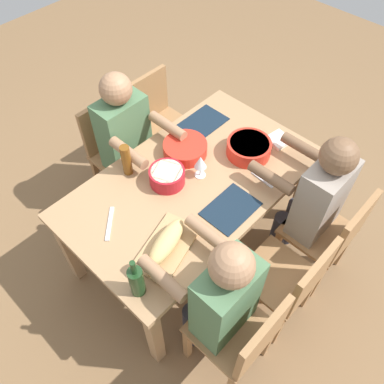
% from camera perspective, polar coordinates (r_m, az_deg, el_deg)
% --- Properties ---
extents(ground_plane, '(8.00, 8.00, 0.00)m').
position_cam_1_polar(ground_plane, '(3.04, 0.00, -7.38)').
color(ground_plane, brown).
extents(dining_table, '(1.61, 0.95, 0.74)m').
position_cam_1_polar(dining_table, '(2.51, 0.00, 0.33)').
color(dining_table, '#A87F56').
rests_on(dining_table, ground_plane).
extents(chair_far_right, '(0.40, 0.40, 0.85)m').
position_cam_1_polar(chair_far_right, '(3.25, -4.90, 10.46)').
color(chair_far_right, '#9E7044').
rests_on(chair_far_right, ground_plane).
extents(chair_near_left, '(0.40, 0.40, 0.85)m').
position_cam_1_polar(chair_near_left, '(2.25, 7.40, -20.01)').
color(chair_near_left, '#9E7044').
rests_on(chair_near_left, ground_plane).
extents(diner_near_left, '(0.41, 0.53, 1.20)m').
position_cam_1_polar(diner_near_left, '(2.09, 3.96, -14.97)').
color(diner_near_left, '#2D2D38').
rests_on(diner_near_left, ground_plane).
extents(chair_near_center, '(0.40, 0.40, 0.85)m').
position_cam_1_polar(chair_near_center, '(2.43, 14.09, -12.34)').
color(chair_near_center, '#9E7044').
rests_on(chair_near_center, ground_plane).
extents(chair_near_right, '(0.40, 0.40, 0.85)m').
position_cam_1_polar(chair_near_right, '(2.66, 19.43, -5.75)').
color(chair_near_right, '#9E7044').
rests_on(chair_near_right, ground_plane).
extents(diner_near_right, '(0.41, 0.53, 1.20)m').
position_cam_1_polar(diner_near_right, '(2.52, 17.25, -0.78)').
color(diner_near_right, '#2D2D38').
rests_on(diner_near_right, ground_plane).
extents(chair_far_center, '(0.40, 0.40, 0.85)m').
position_cam_1_polar(chair_far_center, '(3.05, -10.96, 6.34)').
color(chair_far_center, '#9E7044').
rests_on(chair_far_center, ground_plane).
extents(diner_far_center, '(0.41, 0.53, 1.20)m').
position_cam_1_polar(diner_far_center, '(2.79, -9.23, 7.65)').
color(diner_far_center, '#2D2D38').
rests_on(diner_far_center, ground_plane).
extents(serving_bowl_greens, '(0.29, 0.29, 0.10)m').
position_cam_1_polar(serving_bowl_greens, '(2.58, 8.25, 6.43)').
color(serving_bowl_greens, red).
rests_on(serving_bowl_greens, dining_table).
extents(serving_bowl_salad, '(0.29, 0.29, 0.08)m').
position_cam_1_polar(serving_bowl_salad, '(2.57, -1.00, 6.40)').
color(serving_bowl_salad, red).
rests_on(serving_bowl_salad, dining_table).
extents(serving_bowl_pasta, '(0.22, 0.22, 0.10)m').
position_cam_1_polar(serving_bowl_pasta, '(2.39, -3.64, 2.38)').
color(serving_bowl_pasta, '#B21923').
rests_on(serving_bowl_pasta, dining_table).
extents(cutting_board, '(0.44, 0.32, 0.02)m').
position_cam_1_polar(cutting_board, '(2.16, -3.65, -8.00)').
color(cutting_board, tan).
rests_on(cutting_board, dining_table).
extents(bread_loaf, '(0.34, 0.19, 0.09)m').
position_cam_1_polar(bread_loaf, '(2.11, -3.73, -7.24)').
color(bread_loaf, tan).
rests_on(bread_loaf, cutting_board).
extents(wine_bottle, '(0.08, 0.08, 0.29)m').
position_cam_1_polar(wine_bottle, '(1.97, -8.04, -12.62)').
color(wine_bottle, '#193819').
rests_on(wine_bottle, dining_table).
extents(beer_bottle, '(0.06, 0.06, 0.22)m').
position_cam_1_polar(beer_bottle, '(2.44, -9.48, 4.57)').
color(beer_bottle, brown).
rests_on(beer_bottle, dining_table).
extents(wine_glass, '(0.08, 0.08, 0.17)m').
position_cam_1_polar(wine_glass, '(2.38, 1.24, 4.26)').
color(wine_glass, silver).
rests_on(wine_glass, dining_table).
extents(placemat_far_right, '(0.32, 0.23, 0.01)m').
position_cam_1_polar(placemat_far_right, '(2.81, 1.60, 10.06)').
color(placemat_far_right, '#142333').
rests_on(placemat_far_right, dining_table).
extents(placemat_near_center, '(0.32, 0.23, 0.01)m').
position_cam_1_polar(placemat_near_center, '(2.32, 5.64, -2.42)').
color(placemat_near_center, '#142333').
rests_on(placemat_near_center, dining_table).
extents(fork_near_right, '(0.03, 0.17, 0.01)m').
position_cam_1_polar(fork_near_right, '(2.48, 10.14, 1.74)').
color(fork_near_right, silver).
rests_on(fork_near_right, dining_table).
extents(carving_knife, '(0.18, 0.18, 0.01)m').
position_cam_1_polar(carving_knife, '(2.29, -11.84, -4.48)').
color(carving_knife, silver).
rests_on(carving_knife, dining_table).
extents(napkin_stack, '(0.16, 0.16, 0.02)m').
position_cam_1_polar(napkin_stack, '(2.73, 12.47, 7.40)').
color(napkin_stack, white).
rests_on(napkin_stack, dining_table).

